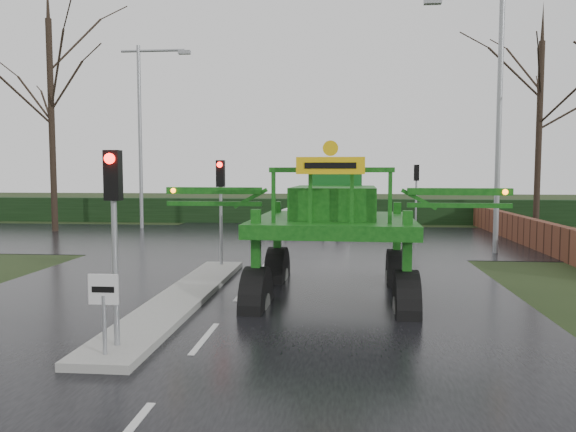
# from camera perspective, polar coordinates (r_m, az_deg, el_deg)

# --- Properties ---
(ground) EXTENTS (140.00, 140.00, 0.00)m
(ground) POSITION_cam_1_polar(r_m,az_deg,el_deg) (10.96, -8.44, -12.29)
(ground) COLOR black
(ground) RESTS_ON ground
(road_main) EXTENTS (14.00, 80.00, 0.02)m
(road_main) POSITION_cam_1_polar(r_m,az_deg,el_deg) (20.59, -1.75, -4.29)
(road_main) COLOR black
(road_main) RESTS_ON ground
(road_cross) EXTENTS (80.00, 12.00, 0.02)m
(road_cross) POSITION_cam_1_polar(r_m,az_deg,el_deg) (26.50, -0.13, -2.30)
(road_cross) COLOR black
(road_cross) RESTS_ON ground
(median_island) EXTENTS (1.20, 10.00, 0.16)m
(median_island) POSITION_cam_1_polar(r_m,az_deg,el_deg) (14.07, -10.69, -8.18)
(median_island) COLOR gray
(median_island) RESTS_ON ground
(hedge_row) EXTENTS (44.00, 0.90, 1.50)m
(hedge_row) POSITION_cam_1_polar(r_m,az_deg,el_deg) (34.36, 1.16, 0.51)
(hedge_row) COLOR black
(hedge_row) RESTS_ON ground
(brick_wall) EXTENTS (0.40, 20.00, 1.20)m
(brick_wall) POSITION_cam_1_polar(r_m,az_deg,el_deg) (27.48, 22.22, -1.15)
(brick_wall) COLOR #592D1E
(brick_wall) RESTS_ON ground
(keep_left_sign) EXTENTS (0.50, 0.07, 1.35)m
(keep_left_sign) POSITION_cam_1_polar(r_m,az_deg,el_deg) (9.73, -18.21, -8.20)
(keep_left_sign) COLOR gray
(keep_left_sign) RESTS_ON ground
(traffic_signal_near) EXTENTS (0.26, 0.33, 3.52)m
(traffic_signal_near) POSITION_cam_1_polar(r_m,az_deg,el_deg) (9.96, -17.30, 1.03)
(traffic_signal_near) COLOR gray
(traffic_signal_near) RESTS_ON ground
(traffic_signal_mid) EXTENTS (0.26, 0.33, 3.52)m
(traffic_signal_mid) POSITION_cam_1_polar(r_m,az_deg,el_deg) (18.10, -6.86, 2.69)
(traffic_signal_mid) COLOR gray
(traffic_signal_mid) RESTS_ON ground
(traffic_signal_far) EXTENTS (0.26, 0.33, 3.52)m
(traffic_signal_far) POSITION_cam_1_polar(r_m,az_deg,el_deg) (30.45, 12.90, 3.35)
(traffic_signal_far) COLOR gray
(traffic_signal_far) RESTS_ON ground
(street_light_right) EXTENTS (3.85, 0.30, 10.00)m
(street_light_right) POSITION_cam_1_polar(r_m,az_deg,el_deg) (23.06, 19.96, 11.31)
(street_light_right) COLOR gray
(street_light_right) RESTS_ON ground
(street_light_left_far) EXTENTS (3.85, 0.30, 10.00)m
(street_light_left_far) POSITION_cam_1_polar(r_m,az_deg,el_deg) (32.16, -14.31, 9.44)
(street_light_left_far) COLOR gray
(street_light_left_far) RESTS_ON ground
(tree_left_far) EXTENTS (7.70, 7.70, 13.26)m
(tree_left_far) POSITION_cam_1_polar(r_m,az_deg,el_deg) (32.19, -22.96, 11.29)
(tree_left_far) COLOR black
(tree_left_far) RESTS_ON ground
(tree_right_far) EXTENTS (7.00, 7.00, 12.05)m
(tree_right_far) POSITION_cam_1_polar(r_m,az_deg,el_deg) (33.06, 24.21, 9.93)
(tree_right_far) COLOR black
(tree_right_far) RESTS_ON ground
(crop_sprayer) EXTENTS (8.60, 5.47, 4.81)m
(crop_sprayer) POSITION_cam_1_polar(r_m,az_deg,el_deg) (13.17, -3.11, 0.66)
(crop_sprayer) COLOR black
(crop_sprayer) RESTS_ON ground
(white_sedan) EXTENTS (4.31, 1.75, 1.39)m
(white_sedan) POSITION_cam_1_polar(r_m,az_deg,el_deg) (27.61, 1.91, -2.04)
(white_sedan) COLOR white
(white_sedan) RESTS_ON ground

